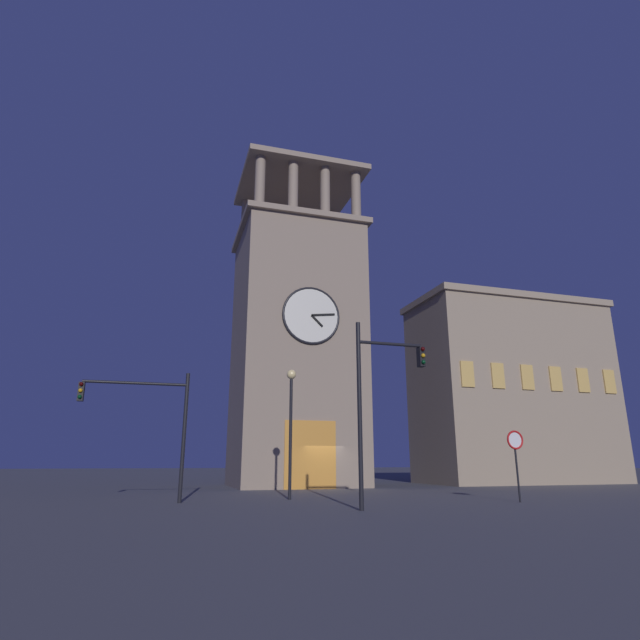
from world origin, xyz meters
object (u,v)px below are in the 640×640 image
object	(u,v)px
traffic_signal_mid	(148,413)
adjacent_wing_building	(512,390)
clocktower	(296,345)
street_lamp	(291,408)
no_horn_sign	(515,446)
traffic_signal_near	(379,389)

from	to	relation	value
traffic_signal_mid	adjacent_wing_building	bearing A→B (deg)	-155.82
traffic_signal_mid	clocktower	bearing A→B (deg)	-127.05
clocktower	street_lamp	size ratio (longest dim) A/B	4.34
adjacent_wing_building	traffic_signal_mid	world-z (taller)	adjacent_wing_building
no_horn_sign	street_lamp	bearing A→B (deg)	-26.13
clocktower	adjacent_wing_building	world-z (taller)	clocktower
clocktower	no_horn_sign	world-z (taller)	clocktower
traffic_signal_mid	street_lamp	xyz separation A→B (m)	(-6.11, -0.57, 0.42)
traffic_signal_near	street_lamp	xyz separation A→B (m)	(1.89, -5.71, -0.21)
clocktower	traffic_signal_near	distance (m)	18.21
adjacent_wing_building	clocktower	bearing A→B (deg)	-0.76
traffic_signal_near	clocktower	bearing A→B (deg)	-94.01
street_lamp	clocktower	bearing A→B (deg)	-104.95
traffic_signal_near	no_horn_sign	bearing A→B (deg)	-167.43
adjacent_wing_building	street_lamp	world-z (taller)	adjacent_wing_building
traffic_signal_near	street_lamp	distance (m)	6.01
adjacent_wing_building	no_horn_sign	distance (m)	20.24
clocktower	adjacent_wing_building	size ratio (longest dim) A/B	1.63
no_horn_sign	traffic_signal_mid	bearing A→B (deg)	-13.91
clocktower	street_lamp	distance (m)	13.29
clocktower	no_horn_sign	bearing A→B (deg)	109.09
adjacent_wing_building	traffic_signal_mid	bearing A→B (deg)	24.18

